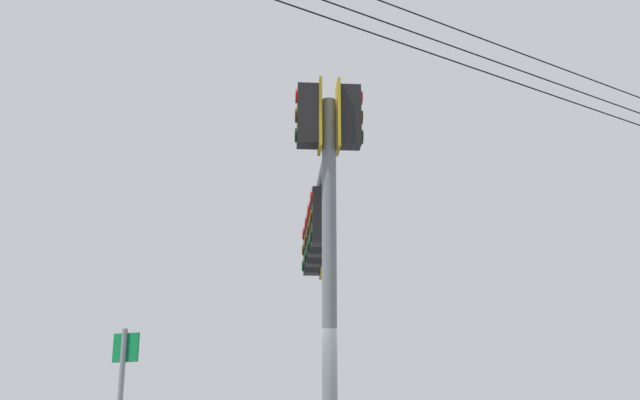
{
  "coord_description": "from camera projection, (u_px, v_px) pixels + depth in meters",
  "views": [
    {
      "loc": [
        -9.77,
        1.43,
        1.26
      ],
      "look_at": [
        2.01,
        0.61,
        4.77
      ],
      "focal_mm": 43.14,
      "sensor_mm": 36.0,
      "label": 1
    }
  ],
  "objects": [
    {
      "name": "overhead_wire_span",
      "position": [
        392.0,
        23.0,
        12.05
      ],
      "size": [
        12.64,
        23.11,
        1.01
      ],
      "color": "black"
    },
    {
      "name": "signal_mast_assembly",
      "position": [
        322.0,
        221.0,
        11.86
      ],
      "size": [
        4.93,
        0.96,
        6.02
      ],
      "color": "slate",
      "rests_on": "ground"
    }
  ]
}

